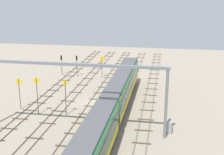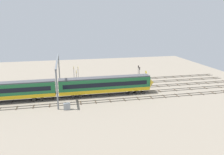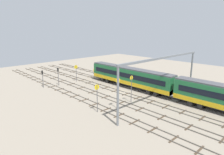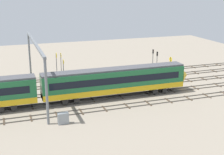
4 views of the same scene
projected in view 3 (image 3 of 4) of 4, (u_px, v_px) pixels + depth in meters
ground_plane at (121, 92)px, 44.58m from camera, size 102.86×102.86×0.00m
track_near_foreground at (145, 85)px, 50.60m from camera, size 86.86×2.40×0.16m
track_with_train at (133, 88)px, 47.58m from camera, size 86.86×2.40×0.16m
track_middle at (121, 92)px, 44.57m from camera, size 86.86×2.40×0.16m
track_second_far at (106, 97)px, 41.55m from camera, size 86.86×2.40×0.16m
track_far_background at (89, 102)px, 38.53m from camera, size 86.86×2.40×0.16m
train at (173, 87)px, 39.71m from camera, size 50.40×3.24×4.80m
overhead_gantry at (163, 68)px, 35.41m from camera, size 0.40×24.03×9.28m
speed_sign_near_foreground at (97, 94)px, 33.37m from camera, size 0.14×0.96×4.98m
speed_sign_mid_trackside at (76, 71)px, 53.31m from camera, size 0.14×1.01×4.57m
speed_sign_far_trackside at (131, 86)px, 37.88m from camera, size 0.14×0.82×5.39m
speed_sign_distant_end at (118, 89)px, 34.60m from camera, size 0.14×0.98×5.80m
signal_light_trackside_approach at (58, 74)px, 49.59m from camera, size 0.31×0.32×4.56m
signal_light_trackside_departure at (42, 76)px, 47.75m from camera, size 0.31×0.32×4.29m
relay_cabinet at (183, 86)px, 46.52m from camera, size 1.47×0.69×1.56m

